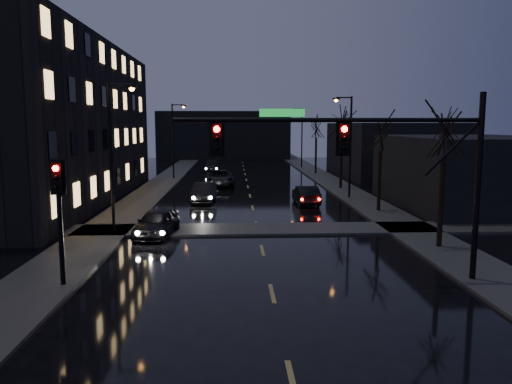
{
  "coord_description": "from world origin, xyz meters",
  "views": [
    {
      "loc": [
        -1.3,
        -8.7,
        5.85
      ],
      "look_at": [
        -0.44,
        10.77,
        3.2
      ],
      "focal_mm": 35.0,
      "sensor_mm": 36.0,
      "label": 1
    }
  ],
  "objects": [
    {
      "name": "sidewalk_left",
      "position": [
        -8.5,
        35.0,
        0.06
      ],
      "size": [
        3.0,
        140.0,
        0.12
      ],
      "primitive_type": "cube",
      "color": "#2D2D2B",
      "rests_on": "ground"
    },
    {
      "name": "sidewalk_right",
      "position": [
        8.5,
        35.0,
        0.06
      ],
      "size": [
        3.0,
        140.0,
        0.12
      ],
      "primitive_type": "cube",
      "color": "#2D2D2B",
      "rests_on": "ground"
    },
    {
      "name": "sidewalk_cross",
      "position": [
        0.0,
        18.5,
        0.06
      ],
      "size": [
        40.0,
        3.0,
        0.12
      ],
      "primitive_type": "cube",
      "color": "#2D2D2B",
      "rests_on": "ground"
    },
    {
      "name": "apartment_block",
      "position": [
        -16.5,
        30.0,
        6.0
      ],
      "size": [
        12.0,
        30.0,
        12.0
      ],
      "primitive_type": "cube",
      "color": "black",
      "rests_on": "ground"
    },
    {
      "name": "commercial_right_near",
      "position": [
        15.5,
        26.0,
        2.5
      ],
      "size": [
        10.0,
        14.0,
        5.0
      ],
      "primitive_type": "cube",
      "color": "black",
      "rests_on": "ground"
    },
    {
      "name": "commercial_right_far",
      "position": [
        17.0,
        48.0,
        3.0
      ],
      "size": [
        12.0,
        18.0,
        6.0
      ],
      "primitive_type": "cube",
      "color": "black",
      "rests_on": "ground"
    },
    {
      "name": "far_block",
      "position": [
        -3.0,
        78.0,
        4.0
      ],
      "size": [
        22.0,
        10.0,
        8.0
      ],
      "primitive_type": "cube",
      "color": "black",
      "rests_on": "ground"
    },
    {
      "name": "signal_mast",
      "position": [
        3.85,
        9.0,
        4.87
      ],
      "size": [
        11.11,
        0.41,
        7.0
      ],
      "color": "black",
      "rests_on": "ground"
    },
    {
      "name": "signal_pole_left",
      "position": [
        -7.5,
        8.99,
        3.01
      ],
      "size": [
        0.35,
        0.41,
        4.53
      ],
      "color": "black",
      "rests_on": "ground"
    },
    {
      "name": "tree_near",
      "position": [
        8.4,
        14.0,
        6.22
      ],
      "size": [
        3.52,
        3.52,
        8.08
      ],
      "color": "black",
      "rests_on": "ground"
    },
    {
      "name": "tree_mid_a",
      "position": [
        8.4,
        24.0,
        5.83
      ],
      "size": [
        3.3,
        3.3,
        7.58
      ],
      "color": "black",
      "rests_on": "ground"
    },
    {
      "name": "tree_mid_b",
      "position": [
        8.4,
        36.0,
        6.61
      ],
      "size": [
        3.74,
        3.74,
        8.59
      ],
      "color": "black",
      "rests_on": "ground"
    },
    {
      "name": "tree_far",
      "position": [
        8.4,
        50.0,
        6.06
      ],
      "size": [
        3.43,
        3.43,
        7.88
      ],
      "color": "black",
      "rests_on": "ground"
    },
    {
      "name": "streetlight_l_near",
      "position": [
        -7.58,
        18.0,
        4.77
      ],
      "size": [
        1.53,
        0.28,
        8.0
      ],
      "color": "black",
      "rests_on": "ground"
    },
    {
      "name": "streetlight_l_far",
      "position": [
        -7.58,
        45.0,
        4.77
      ],
      "size": [
        1.53,
        0.28,
        8.0
      ],
      "color": "black",
      "rests_on": "ground"
    },
    {
      "name": "streetlight_r_mid",
      "position": [
        7.58,
        30.0,
        4.77
      ],
      "size": [
        1.53,
        0.28,
        8.0
      ],
      "color": "black",
      "rests_on": "ground"
    },
    {
      "name": "streetlight_r_far",
      "position": [
        7.58,
        58.0,
        4.77
      ],
      "size": [
        1.53,
        0.28,
        8.0
      ],
      "color": "black",
      "rests_on": "ground"
    },
    {
      "name": "oncoming_car_a",
      "position": [
        -5.38,
        17.23,
        0.73
      ],
      "size": [
        2.29,
        4.46,
        1.45
      ],
      "primitive_type": "imported",
      "rotation": [
        0.0,
        0.0,
        -0.14
      ],
      "color": "black",
      "rests_on": "ground"
    },
    {
      "name": "oncoming_car_b",
      "position": [
        -3.6,
        28.78,
        0.73
      ],
      "size": [
        1.84,
        4.5,
        1.45
      ],
      "primitive_type": "imported",
      "rotation": [
        0.0,
        0.0,
        -0.07
      ],
      "color": "black",
      "rests_on": "ground"
    },
    {
      "name": "oncoming_car_c",
      "position": [
        -2.68,
        38.64,
        0.77
      ],
      "size": [
        2.91,
        5.72,
        1.55
      ],
      "primitive_type": "imported",
      "rotation": [
        0.0,
        0.0,
        0.06
      ],
      "color": "black",
      "rests_on": "ground"
    },
    {
      "name": "oncoming_car_d",
      "position": [
        -3.99,
        52.36,
        0.74
      ],
      "size": [
        2.24,
        5.15,
        1.47
      ],
      "primitive_type": "imported",
      "rotation": [
        0.0,
        0.0,
        0.04
      ],
      "color": "black",
      "rests_on": "ground"
    },
    {
      "name": "lead_car",
      "position": [
        3.98,
        27.39,
        0.7
      ],
      "size": [
        1.62,
        4.3,
        1.4
      ],
      "primitive_type": "imported",
      "rotation": [
        0.0,
        0.0,
        3.17
      ],
      "color": "black",
      "rests_on": "ground"
    }
  ]
}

